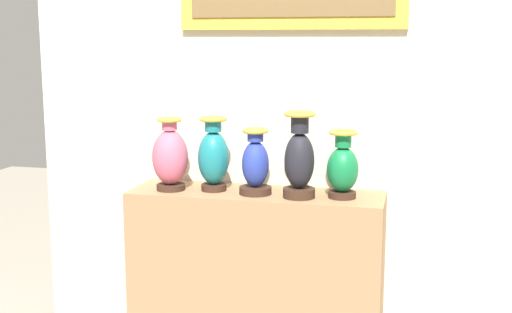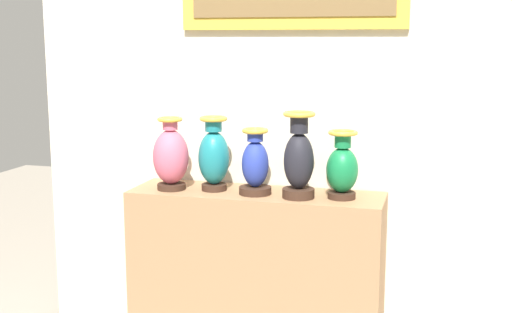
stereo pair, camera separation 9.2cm
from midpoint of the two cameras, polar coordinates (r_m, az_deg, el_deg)
display_shelf at (r=3.36m, az=-0.80°, el=-10.16°), size 1.24×0.36×0.85m
back_wall at (r=3.39m, az=0.27°, el=7.87°), size 2.50×0.14×2.87m
vase_rose at (r=3.29m, az=-8.17°, el=-0.04°), size 0.18×0.18×0.36m
vase_teal at (r=3.26m, az=-4.48°, el=0.04°), size 0.15×0.15×0.37m
vase_cobalt at (r=3.18m, az=-0.89°, el=-0.71°), size 0.16×0.16×0.32m
vase_onyx at (r=3.10m, az=2.89°, el=-0.21°), size 0.15×0.15×0.41m
vase_emerald at (r=3.12m, az=6.59°, el=-0.93°), size 0.15×0.15×0.32m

